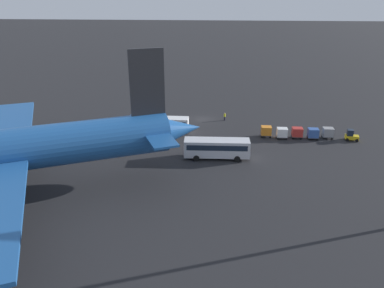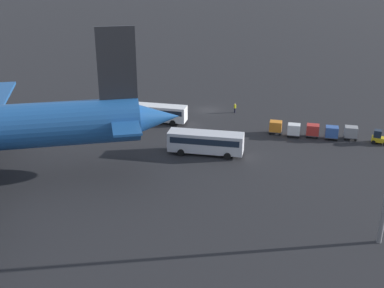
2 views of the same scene
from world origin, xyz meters
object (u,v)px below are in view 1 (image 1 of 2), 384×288
object	(u,v)px
baggage_tug	(351,136)
cargo_cart_blue	(313,133)
cargo_cart_grey	(328,132)
cargo_cart_red	(297,132)
shuttle_bus_near	(162,123)
worker_person	(225,117)
shuttle_bus_far	(217,147)
cargo_cart_orange	(266,131)
cargo_cart_white	(282,133)

from	to	relation	value
baggage_tug	cargo_cart_blue	distance (m)	6.98
cargo_cart_grey	cargo_cart_red	size ratio (longest dim) A/B	1.00
shuttle_bus_near	worker_person	xyz separation A→B (m)	(-12.32, -8.15, -0.94)
worker_person	baggage_tug	bearing A→B (deg)	157.36
shuttle_bus_near	cargo_cart_blue	bearing A→B (deg)	177.04
shuttle_bus_far	cargo_cart_blue	world-z (taller)	shuttle_bus_far
cargo_cart_blue	worker_person	bearing A→B (deg)	-30.37
cargo_cart_blue	cargo_cart_orange	distance (m)	8.69
shuttle_bus_near	shuttle_bus_far	distance (m)	15.99
shuttle_bus_far	cargo_cart_white	world-z (taller)	shuttle_bus_far
shuttle_bus_far	cargo_cart_grey	xyz separation A→B (m)	(-20.81, -10.76, -0.76)
cargo_cart_grey	shuttle_bus_near	bearing A→B (deg)	-1.60
shuttle_bus_far	cargo_cart_grey	distance (m)	23.44
shuttle_bus_far	cargo_cart_red	distance (m)	18.26
cargo_cart_red	cargo_cart_white	world-z (taller)	same
worker_person	cargo_cart_white	xyz separation A→B (m)	(-10.78, 9.89, 0.32)
worker_person	shuttle_bus_near	bearing A→B (deg)	33.49
baggage_tug	worker_person	bearing A→B (deg)	-13.01
shuttle_bus_near	shuttle_bus_far	bearing A→B (deg)	133.38
shuttle_bus_near	baggage_tug	xyz separation A→B (m)	(-35.86, 1.67, -0.87)
worker_person	cargo_cart_grey	bearing A→B (deg)	155.08
shuttle_bus_far	cargo_cart_blue	distance (m)	20.58
worker_person	cargo_cart_red	bearing A→B (deg)	145.33
shuttle_bus_far	baggage_tug	xyz separation A→B (m)	(-24.89, -9.98, -1.01)
worker_person	cargo_cart_grey	distance (m)	21.45
cargo_cart_red	shuttle_bus_far	bearing A→B (deg)	34.53
shuttle_bus_near	cargo_cart_red	distance (m)	26.03
cargo_cart_blue	shuttle_bus_near	bearing A→B (deg)	-3.07
shuttle_bus_near	cargo_cart_white	size ratio (longest dim) A/B	5.02
cargo_cart_grey	cargo_cart_blue	world-z (taller)	same
cargo_cart_red	cargo_cart_grey	bearing A→B (deg)	-175.87
worker_person	cargo_cart_grey	size ratio (longest dim) A/B	0.84
baggage_tug	cargo_cart_red	world-z (taller)	baggage_tug
shuttle_bus_near	cargo_cart_red	bearing A→B (deg)	177.24
worker_person	cargo_cart_blue	size ratio (longest dim) A/B	0.84
cargo_cart_orange	cargo_cart_white	bearing A→B (deg)	165.72
shuttle_bus_near	worker_person	size ratio (longest dim) A/B	5.94
worker_person	cargo_cart_white	world-z (taller)	cargo_cart_white
cargo_cart_grey	cargo_cart_blue	size ratio (longest dim) A/B	1.00
shuttle_bus_far	baggage_tug	size ratio (longest dim) A/B	4.21
cargo_cart_grey	cargo_cart_white	size ratio (longest dim) A/B	1.00
cargo_cart_red	shuttle_bus_near	bearing A→B (deg)	-2.87
cargo_cart_orange	cargo_cart_red	bearing A→B (deg)	177.04
cargo_cart_white	cargo_cart_grey	bearing A→B (deg)	-174.38
cargo_cart_white	cargo_cart_orange	distance (m)	2.98
shuttle_bus_near	cargo_cart_blue	xyz separation A→B (m)	(-28.88, 1.55, -0.62)
shuttle_bus_near	cargo_cart_blue	size ratio (longest dim) A/B	5.02
cargo_cart_grey	cargo_cart_orange	size ratio (longest dim) A/B	1.00
worker_person	shuttle_bus_far	bearing A→B (deg)	86.08
cargo_cart_white	worker_person	bearing A→B (deg)	-42.53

